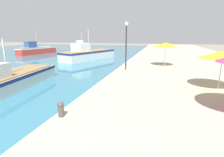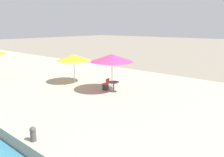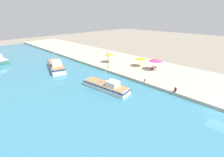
# 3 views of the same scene
# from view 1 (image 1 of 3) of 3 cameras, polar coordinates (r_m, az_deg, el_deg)

# --- Properties ---
(water_basin) EXTENTS (56.00, 90.00, 0.04)m
(water_basin) POSITION_cam_1_polar(r_m,az_deg,el_deg) (44.02, -32.04, 6.62)
(water_basin) COLOR teal
(water_basin) RESTS_ON ground_plane
(quay_promenade) EXTENTS (16.00, 90.00, 0.61)m
(quay_promenade) POSITION_cam_1_polar(r_m,az_deg,el_deg) (30.28, 22.53, 5.90)
(quay_promenade) COLOR #B2A893
(quay_promenade) RESTS_ON ground_plane
(fishing_boat_near) EXTENTS (3.69, 9.75, 3.68)m
(fishing_boat_near) POSITION_cam_1_polar(r_m,az_deg,el_deg) (14.88, -31.19, -0.36)
(fishing_boat_near) COLOR silver
(fishing_boat_near) RESTS_ON water_basin
(fishing_boat_mid) EXTENTS (6.48, 11.08, 4.84)m
(fishing_boat_mid) POSITION_cam_1_polar(r_m,az_deg,el_deg) (29.82, -7.80, 8.03)
(fishing_boat_mid) COLOR silver
(fishing_boat_mid) RESTS_ON water_basin
(fishing_boat_far) EXTENTS (3.79, 9.66, 4.80)m
(fishing_boat_far) POSITION_cam_1_polar(r_m,az_deg,el_deg) (42.21, -23.37, 8.68)
(fishing_boat_far) COLOR red
(fishing_boat_far) RESTS_ON water_basin
(fishing_boat_distant) EXTENTS (4.54, 9.21, 4.76)m
(fishing_boat_distant) POSITION_cam_1_polar(r_m,az_deg,el_deg) (49.72, -9.84, 10.17)
(fishing_boat_distant) COLOR #33705B
(fishing_boat_distant) RESTS_ON water_basin
(cafe_umbrella_white) EXTENTS (2.79, 2.79, 2.41)m
(cafe_umbrella_white) POSITION_cam_1_polar(r_m,az_deg,el_deg) (12.63, 32.50, 6.58)
(cafe_umbrella_white) COLOR #B7B7B7
(cafe_umbrella_white) RESTS_ON quay_promenade
(cafe_umbrella_striped) EXTENTS (2.67, 2.67, 2.58)m
(cafe_umbrella_striped) POSITION_cam_1_polar(r_m,az_deg,el_deg) (20.20, 17.16, 10.49)
(cafe_umbrella_striped) COLOR #B7B7B7
(cafe_umbrella_striped) RESTS_ON quay_promenade
(mooring_bollard) EXTENTS (0.26, 0.26, 0.65)m
(mooring_bollard) POSITION_cam_1_polar(r_m,az_deg,el_deg) (7.61, -16.36, -9.42)
(mooring_bollard) COLOR #4C4742
(mooring_bollard) RESTS_ON quay_promenade
(lamppost) EXTENTS (0.36, 0.36, 4.56)m
(lamppost) POSITION_cam_1_polar(r_m,az_deg,el_deg) (17.21, 4.67, 13.09)
(lamppost) COLOR #232328
(lamppost) RESTS_ON quay_promenade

